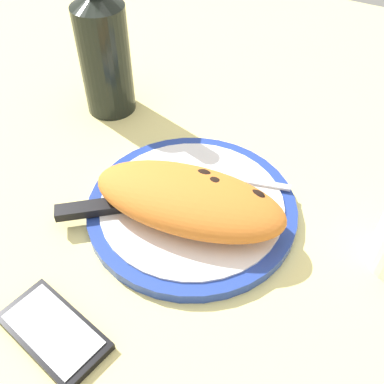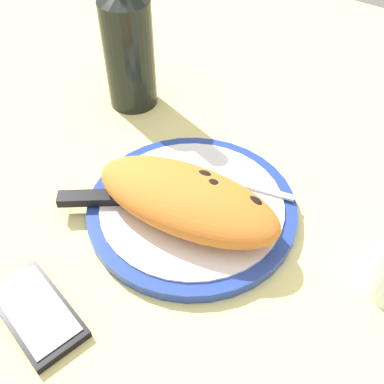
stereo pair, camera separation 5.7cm
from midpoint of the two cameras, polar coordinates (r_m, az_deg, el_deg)
name	(u,v)px [view 1 (the left image)]	position (r cm, az deg, el deg)	size (l,w,h in cm)	color
ground_plane	(192,220)	(60.67, -2.68, -3.64)	(150.00, 150.00, 3.00)	#E5D684
plate	(192,208)	(58.87, -2.76, -2.14)	(27.12, 27.12, 1.85)	#233D99
calzone	(189,199)	(54.93, -3.35, -1.09)	(25.44, 14.23, 5.32)	orange
fork	(222,177)	(61.16, 1.22, 1.80)	(15.14, 5.33, 0.40)	silver
knife	(116,206)	(58.43, -12.35, -1.85)	(18.01, 15.03, 1.20)	silver
smartphone	(54,332)	(52.32, -20.15, -16.38)	(13.09, 8.62, 1.16)	black
wine_bottle	(104,52)	(73.48, -13.29, 16.71)	(7.92, 7.92, 24.75)	black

